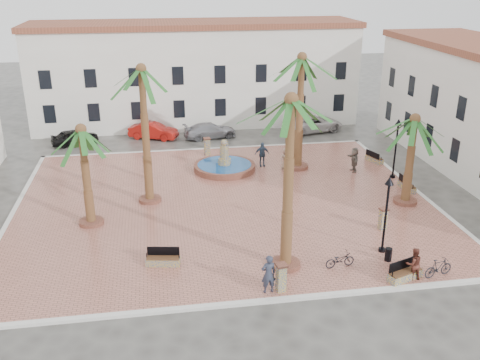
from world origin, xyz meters
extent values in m
plane|color=#56544F|center=(0.00, 0.00, 0.00)|extent=(120.00, 120.00, 0.00)
cube|color=#B66C5B|center=(0.00, 0.00, 0.07)|extent=(26.00, 22.00, 0.15)
cube|color=silver|center=(0.00, 11.00, 0.08)|extent=(26.30, 0.30, 0.16)
cube|color=silver|center=(0.00, -11.00, 0.08)|extent=(26.30, 0.30, 0.16)
cube|color=silver|center=(13.00, 0.00, 0.08)|extent=(0.30, 22.30, 0.16)
cube|color=silver|center=(-13.00, 0.00, 0.08)|extent=(0.30, 22.30, 0.16)
cube|color=white|center=(0.00, 20.00, 4.50)|extent=(30.00, 7.00, 9.00)
cube|color=brown|center=(0.00, 20.00, 9.25)|extent=(30.40, 7.40, 0.50)
cube|color=black|center=(-13.12, 16.52, 2.20)|extent=(1.00, 0.12, 1.60)
cube|color=black|center=(-9.38, 16.52, 2.20)|extent=(1.00, 0.12, 1.60)
cube|color=black|center=(-5.62, 16.52, 2.20)|extent=(1.00, 0.12, 1.60)
cube|color=black|center=(-1.88, 16.52, 2.20)|extent=(1.00, 0.12, 1.60)
cube|color=black|center=(1.88, 16.52, 2.20)|extent=(1.00, 0.12, 1.60)
cube|color=black|center=(5.62, 16.52, 2.20)|extent=(1.00, 0.12, 1.60)
cube|color=black|center=(9.38, 16.52, 2.20)|extent=(1.00, 0.12, 1.60)
cube|color=black|center=(13.12, 16.52, 2.20)|extent=(1.00, 0.12, 1.60)
cube|color=black|center=(-13.12, 16.52, 5.20)|extent=(1.00, 0.12, 1.60)
cube|color=black|center=(-9.38, 16.52, 5.20)|extent=(1.00, 0.12, 1.60)
cube|color=black|center=(-5.62, 16.52, 5.20)|extent=(1.00, 0.12, 1.60)
cube|color=black|center=(-1.88, 16.52, 5.20)|extent=(1.00, 0.12, 1.60)
cube|color=black|center=(1.88, 16.52, 5.20)|extent=(1.00, 0.12, 1.60)
cube|color=black|center=(5.62, 16.52, 5.20)|extent=(1.00, 0.12, 1.60)
cube|color=black|center=(9.38, 16.52, 5.20)|extent=(1.00, 0.12, 1.60)
cube|color=black|center=(13.12, 16.52, 5.20)|extent=(1.00, 0.12, 1.60)
cube|color=black|center=(16.54, 1.65, 2.20)|extent=(0.12, 1.00, 1.60)
cube|color=black|center=(16.54, 5.37, 2.20)|extent=(0.12, 1.00, 1.60)
cube|color=black|center=(16.54, 9.08, 2.20)|extent=(0.12, 1.00, 1.60)
cube|color=black|center=(16.54, 12.80, 2.20)|extent=(0.12, 1.00, 1.60)
cube|color=black|center=(16.54, 1.65, 5.20)|extent=(0.12, 1.00, 1.60)
cube|color=black|center=(16.54, 5.37, 5.20)|extent=(0.12, 1.00, 1.60)
cube|color=black|center=(16.54, 9.08, 5.20)|extent=(0.12, 1.00, 1.60)
cube|color=black|center=(16.54, 12.80, 5.20)|extent=(0.12, 1.00, 1.60)
cylinder|color=brown|center=(0.78, 5.79, 0.37)|extent=(4.52, 4.52, 0.43)
cylinder|color=#194C8C|center=(0.78, 5.79, 0.56)|extent=(3.98, 3.98, 0.06)
cylinder|color=#887B5A|center=(0.78, 5.79, 0.58)|extent=(0.97, 0.97, 0.86)
cylinder|color=#887B5A|center=(0.78, 5.79, 1.44)|extent=(0.65, 0.65, 1.29)
sphere|color=#887B5A|center=(0.78, 5.79, 2.25)|extent=(0.47, 0.47, 0.47)
cylinder|color=brown|center=(-4.70, 0.96, 0.26)|extent=(1.42, 1.42, 0.21)
cylinder|color=brown|center=(-4.70, 0.96, 4.48)|extent=(0.46, 0.46, 8.24)
sphere|color=brown|center=(-4.70, 0.96, 8.61)|extent=(0.62, 0.62, 0.62)
cylinder|color=brown|center=(-8.10, -1.80, 0.26)|extent=(1.43, 1.43, 0.21)
cylinder|color=brown|center=(-8.10, -1.80, 3.12)|extent=(0.46, 0.46, 5.51)
sphere|color=brown|center=(-8.10, -1.80, 5.88)|extent=(0.62, 0.62, 0.62)
cylinder|color=brown|center=(1.96, -8.26, 0.26)|extent=(1.50, 1.50, 0.22)
cylinder|color=brown|center=(1.96, -8.26, 4.51)|extent=(0.49, 0.49, 8.27)
sphere|color=brown|center=(1.96, -8.26, 8.64)|extent=(0.65, 0.65, 0.65)
cylinder|color=brown|center=(11.34, -1.91, 0.26)|extent=(1.49, 1.49, 0.22)
cylinder|color=brown|center=(11.34, -1.91, 3.01)|extent=(0.49, 0.49, 5.28)
sphere|color=brown|center=(11.34, -1.91, 5.65)|extent=(0.65, 0.65, 0.65)
cylinder|color=brown|center=(6.22, 5.35, 0.27)|extent=(1.59, 1.59, 0.24)
cylinder|color=brown|center=(6.22, 5.35, 4.36)|extent=(0.52, 0.52, 7.93)
sphere|color=brown|center=(6.22, 5.35, 8.32)|extent=(0.70, 0.70, 0.70)
cube|color=#887B5A|center=(-4.08, -7.19, 0.34)|extent=(1.79, 0.81, 0.38)
cube|color=#56351E|center=(-4.08, -7.19, 0.56)|extent=(1.68, 0.75, 0.06)
cube|color=black|center=(-4.05, -6.98, 0.82)|extent=(1.61, 0.33, 0.48)
cylinder|color=black|center=(-4.88, -7.05, 0.68)|extent=(0.05, 0.05, 0.29)
cylinder|color=black|center=(-3.28, -7.33, 0.68)|extent=(0.05, 0.05, 0.29)
cube|color=#887B5A|center=(7.32, -10.40, 0.35)|extent=(1.89, 1.14, 0.40)
cube|color=#56351E|center=(7.32, -10.40, 0.58)|extent=(1.78, 1.05, 0.06)
cube|color=black|center=(7.24, -10.19, 0.86)|extent=(1.63, 0.63, 0.50)
cylinder|color=black|center=(6.51, -10.69, 0.70)|extent=(0.05, 0.05, 0.30)
cylinder|color=black|center=(8.12, -10.11, 0.70)|extent=(0.05, 0.05, 0.30)
cube|color=#887B5A|center=(12.40, 0.09, 0.34)|extent=(0.54, 1.75, 0.39)
cube|color=#56351E|center=(12.40, 0.09, 0.57)|extent=(0.49, 1.65, 0.06)
cube|color=black|center=(12.19, 0.09, 0.83)|extent=(0.06, 1.65, 0.48)
cylinder|color=black|center=(12.40, -0.74, 0.68)|extent=(0.05, 0.05, 0.29)
cylinder|color=black|center=(12.40, 0.91, 0.68)|extent=(0.05, 0.05, 0.29)
cube|color=#887B5A|center=(12.40, 5.70, 0.33)|extent=(0.96, 1.69, 0.36)
cube|color=#56351E|center=(12.40, 5.70, 0.54)|extent=(0.89, 1.59, 0.05)
cube|color=black|center=(12.21, 5.64, 0.78)|extent=(0.50, 1.47, 0.45)
cylinder|color=black|center=(12.63, 4.97, 0.64)|extent=(0.05, 0.05, 0.27)
cylinder|color=black|center=(12.17, 6.43, 0.64)|extent=(0.05, 0.05, 0.27)
cylinder|color=black|center=(7.35, -7.64, 0.23)|extent=(0.38, 0.38, 0.17)
cylinder|color=black|center=(7.35, -7.64, 2.13)|extent=(0.13, 0.13, 3.75)
cone|color=black|center=(7.35, -7.64, 4.16)|extent=(0.46, 0.46, 0.42)
sphere|color=beige|center=(7.35, -7.64, 4.01)|extent=(0.25, 0.25, 0.25)
cylinder|color=black|center=(12.40, 2.34, 0.23)|extent=(0.38, 0.38, 0.17)
cylinder|color=black|center=(12.40, 2.34, 2.17)|extent=(0.13, 0.13, 3.82)
cone|color=black|center=(12.40, 2.34, 4.24)|extent=(0.47, 0.47, 0.42)
sphere|color=beige|center=(12.40, 2.34, 4.08)|extent=(0.25, 0.25, 0.25)
cube|color=#887B5A|center=(1.22, -10.40, 0.81)|extent=(0.46, 0.46, 1.31)
cube|color=brown|center=(1.22, -10.40, 1.51)|extent=(0.57, 0.57, 0.10)
cube|color=#887B5A|center=(-0.12, 9.39, 0.80)|extent=(0.47, 0.47, 1.31)
cube|color=brown|center=(-0.12, 9.39, 1.51)|extent=(0.59, 0.59, 0.10)
cube|color=#887B5A|center=(8.39, -5.21, 0.75)|extent=(0.43, 0.43, 1.20)
cube|color=brown|center=(8.39, -5.21, 1.40)|extent=(0.54, 0.54, 0.09)
cylinder|color=black|center=(7.25, -8.60, 0.50)|extent=(0.36, 0.36, 0.69)
imported|color=#2D3244|center=(0.62, -10.40, 1.11)|extent=(0.75, 0.54, 1.91)
imported|color=black|center=(4.60, -8.80, 0.56)|extent=(1.60, 0.74, 0.81)
imported|color=#56251B|center=(7.68, -10.40, 0.97)|extent=(0.80, 0.62, 1.63)
imported|color=black|center=(9.00, -10.40, 0.63)|extent=(1.65, 0.80, 0.96)
imported|color=#92745E|center=(5.23, 5.09, 0.99)|extent=(0.88, 0.63, 1.68)
imported|color=#314256|center=(3.68, 6.18, 1.08)|extent=(1.10, 0.48, 1.86)
imported|color=#424247|center=(-4.81, 5.11, 1.05)|extent=(0.70, 1.18, 1.80)
imported|color=#63584E|center=(10.09, 3.97, 1.06)|extent=(0.57, 1.70, 1.82)
imported|color=black|center=(-10.91, 14.31, 0.66)|extent=(4.19, 2.62, 1.33)
imported|color=#B01610|center=(-4.29, 14.99, 0.71)|extent=(4.54, 3.02, 1.41)
imported|color=#96969E|center=(0.66, 14.43, 0.67)|extent=(4.89, 2.72, 1.34)
imported|color=beige|center=(10.24, 14.89, 0.76)|extent=(5.90, 3.61, 1.53)
camera|label=1|loc=(-4.03, -30.90, 14.07)|focal=40.00mm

